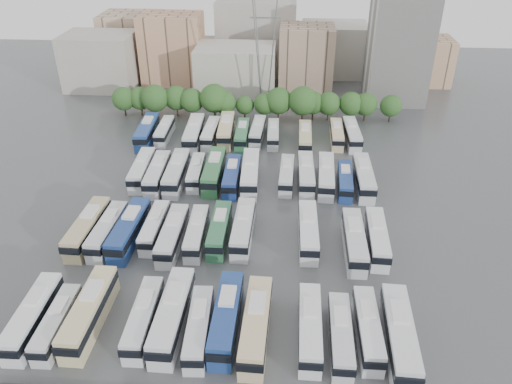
# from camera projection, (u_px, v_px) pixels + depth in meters

# --- Properties ---
(ground) EXTENTS (220.00, 220.00, 0.00)m
(ground) POSITION_uv_depth(u_px,v_px,m) (235.00, 221.00, 79.65)
(ground) COLOR #424447
(ground) RESTS_ON ground
(tree_line) EXTENTS (66.45, 7.77, 8.36)m
(tree_line) POSITION_uv_depth(u_px,v_px,m) (248.00, 101.00, 113.45)
(tree_line) COLOR black
(tree_line) RESTS_ON ground
(city_buildings) EXTENTS (102.00, 35.00, 20.00)m
(city_buildings) POSITION_uv_depth(u_px,v_px,m) (235.00, 50.00, 137.59)
(city_buildings) COLOR #9E998E
(city_buildings) RESTS_ON ground
(apartment_tower) EXTENTS (14.00, 14.00, 26.00)m
(apartment_tower) POSITION_uv_depth(u_px,v_px,m) (399.00, 47.00, 120.58)
(apartment_tower) COLOR silver
(apartment_tower) RESTS_ON ground
(electricity_pylon) EXTENTS (9.00, 6.91, 33.83)m
(electricity_pylon) POSITION_uv_depth(u_px,v_px,m) (265.00, 29.00, 112.77)
(electricity_pylon) COLOR slate
(electricity_pylon) RESTS_ON ground
(bus_r0_s0) EXTENTS (2.89, 12.48, 3.90)m
(bus_r0_s0) POSITION_uv_depth(u_px,v_px,m) (33.00, 316.00, 58.97)
(bus_r0_s0) COLOR silver
(bus_r0_s0) RESTS_ON ground
(bus_r0_s1) EXTENTS (2.49, 10.84, 3.39)m
(bus_r0_s1) POSITION_uv_depth(u_px,v_px,m) (57.00, 323.00, 58.38)
(bus_r0_s1) COLOR silver
(bus_r0_s1) RESTS_ON ground
(bus_r0_s2) EXTENTS (3.07, 13.40, 4.19)m
(bus_r0_s2) POSITION_uv_depth(u_px,v_px,m) (89.00, 312.00, 59.41)
(bus_r0_s2) COLOR beige
(bus_r0_s2) RESTS_ON ground
(bus_r0_s4) EXTENTS (2.76, 11.77, 3.68)m
(bus_r0_s4) POSITION_uv_depth(u_px,v_px,m) (144.00, 318.00, 58.88)
(bus_r0_s4) COLOR silver
(bus_r0_s4) RESTS_ON ground
(bus_r0_s5) EXTENTS (3.16, 13.64, 4.27)m
(bus_r0_s5) POSITION_uv_depth(u_px,v_px,m) (172.00, 315.00, 58.92)
(bus_r0_s5) COLOR silver
(bus_r0_s5) RESTS_ON ground
(bus_r0_s6) EXTENTS (3.01, 11.45, 3.56)m
(bus_r0_s6) POSITION_uv_depth(u_px,v_px,m) (199.00, 327.00, 57.66)
(bus_r0_s6) COLOR silver
(bus_r0_s6) RESTS_ON ground
(bus_r0_s7) EXTENTS (3.00, 13.11, 4.10)m
(bus_r0_s7) POSITION_uv_depth(u_px,v_px,m) (226.00, 317.00, 58.68)
(bus_r0_s7) COLOR navy
(bus_r0_s7) RESTS_ON ground
(bus_r0_s8) EXTENTS (3.27, 13.43, 4.19)m
(bus_r0_s8) POSITION_uv_depth(u_px,v_px,m) (256.00, 324.00, 57.63)
(bus_r0_s8) COLOR beige
(bus_r0_s8) RESTS_ON ground
(bus_r0_s10) EXTENTS (2.74, 12.06, 3.78)m
(bus_r0_s10) POSITION_uv_depth(u_px,v_px,m) (310.00, 327.00, 57.52)
(bus_r0_s10) COLOR silver
(bus_r0_s10) RESTS_ON ground
(bus_r0_s11) EXTENTS (2.61, 11.33, 3.54)m
(bus_r0_s11) POSITION_uv_depth(u_px,v_px,m) (341.00, 335.00, 56.66)
(bus_r0_s11) COLOR silver
(bus_r0_s11) RESTS_ON ground
(bus_r0_s12) EXTENTS (2.58, 11.49, 3.60)m
(bus_r0_s12) POSITION_uv_depth(u_px,v_px,m) (368.00, 328.00, 57.50)
(bus_r0_s12) COLOR white
(bus_r0_s12) RESTS_ON ground
(bus_r0_s13) EXTENTS (3.51, 13.72, 4.27)m
(bus_r0_s13) POSITION_uv_depth(u_px,v_px,m) (399.00, 335.00, 56.20)
(bus_r0_s13) COLOR silver
(bus_r0_s13) RESTS_ON ground
(bus_r1_s0) EXTENTS (3.21, 13.05, 4.07)m
(bus_r1_s0) POSITION_uv_depth(u_px,v_px,m) (88.00, 228.00, 74.51)
(bus_r1_s0) COLOR tan
(bus_r1_s0) RESTS_ON ground
(bus_r1_s1) EXTENTS (3.09, 12.19, 3.80)m
(bus_r1_s1) POSITION_uv_depth(u_px,v_px,m) (108.00, 230.00, 74.12)
(bus_r1_s1) COLOR silver
(bus_r1_s1) RESTS_ON ground
(bus_r1_s2) EXTENTS (3.46, 13.30, 4.14)m
(bus_r1_s2) POSITION_uv_depth(u_px,v_px,m) (129.00, 229.00, 74.09)
(bus_r1_s2) COLOR navy
(bus_r1_s2) RESTS_ON ground
(bus_r1_s3) EXTENTS (2.50, 11.16, 3.50)m
(bus_r1_s3) POSITION_uv_depth(u_px,v_px,m) (155.00, 227.00, 75.15)
(bus_r1_s3) COLOR silver
(bus_r1_s3) RESTS_ON ground
(bus_r1_s4) EXTENTS (2.78, 12.36, 3.87)m
(bus_r1_s4) POSITION_uv_depth(u_px,v_px,m) (173.00, 235.00, 73.14)
(bus_r1_s4) COLOR silver
(bus_r1_s4) RESTS_ON ground
(bus_r1_s5) EXTENTS (2.76, 11.39, 3.55)m
(bus_r1_s5) POSITION_uv_depth(u_px,v_px,m) (197.00, 232.00, 73.85)
(bus_r1_s5) COLOR silver
(bus_r1_s5) RESTS_ON ground
(bus_r1_s6) EXTENTS (2.59, 11.78, 3.70)m
(bus_r1_s6) POSITION_uv_depth(u_px,v_px,m) (219.00, 229.00, 74.44)
(bus_r1_s6) COLOR #2D6A43
(bus_r1_s6) RESTS_ON ground
(bus_r1_s7) EXTENTS (2.92, 12.59, 3.94)m
(bus_r1_s7) POSITION_uv_depth(u_px,v_px,m) (243.00, 228.00, 74.53)
(bus_r1_s7) COLOR silver
(bus_r1_s7) RESTS_ON ground
(bus_r1_s10) EXTENTS (2.91, 12.57, 3.93)m
(bus_r1_s10) POSITION_uv_depth(u_px,v_px,m) (308.00, 231.00, 73.90)
(bus_r1_s10) COLOR silver
(bus_r1_s10) RESTS_ON ground
(bus_r1_s12) EXTENTS (2.82, 12.77, 4.00)m
(bus_r1_s12) POSITION_uv_depth(u_px,v_px,m) (354.00, 240.00, 71.78)
(bus_r1_s12) COLOR silver
(bus_r1_s12) RESTS_ON ground
(bus_r1_s13) EXTENTS (3.13, 12.31, 3.83)m
(bus_r1_s13) POSITION_uv_depth(u_px,v_px,m) (377.00, 238.00, 72.52)
(bus_r1_s13) COLOR silver
(bus_r1_s13) RESTS_ON ground
(bus_r2_s1) EXTENTS (3.28, 12.60, 3.92)m
(bus_r2_s1) POSITION_uv_depth(u_px,v_px,m) (142.00, 169.00, 90.44)
(bus_r2_s1) COLOR silver
(bus_r2_s1) RESTS_ON ground
(bus_r2_s2) EXTENTS (3.16, 12.72, 3.96)m
(bus_r2_s2) POSITION_uv_depth(u_px,v_px,m) (157.00, 173.00, 89.10)
(bus_r2_s2) COLOR silver
(bus_r2_s2) RESTS_ON ground
(bus_r2_s3) EXTENTS (3.14, 13.31, 4.16)m
(bus_r2_s3) POSITION_uv_depth(u_px,v_px,m) (176.00, 172.00, 89.22)
(bus_r2_s3) COLOR silver
(bus_r2_s3) RESTS_ON ground
(bus_r2_s4) EXTENTS (2.80, 10.86, 3.38)m
(bus_r2_s4) POSITION_uv_depth(u_px,v_px,m) (196.00, 172.00, 90.13)
(bus_r2_s4) COLOR silver
(bus_r2_s4) RESTS_ON ground
(bus_r2_s5) EXTENTS (2.99, 13.47, 4.22)m
(bus_r2_s5) POSITION_uv_depth(u_px,v_px,m) (214.00, 171.00, 89.73)
(bus_r2_s5) COLOR #2E6C3D
(bus_r2_s5) RESTS_ON ground
(bus_r2_s6) EXTENTS (2.80, 11.93, 3.73)m
(bus_r2_s6) POSITION_uv_depth(u_px,v_px,m) (232.00, 176.00, 88.53)
(bus_r2_s6) COLOR navy
(bus_r2_s6) RESTS_ON ground
(bus_r2_s7) EXTENTS (3.46, 13.69, 4.26)m
(bus_r2_s7) POSITION_uv_depth(u_px,v_px,m) (250.00, 173.00, 88.97)
(bus_r2_s7) COLOR white
(bus_r2_s7) RESTS_ON ground
(bus_r2_s9) EXTENTS (2.75, 11.29, 3.52)m
(bus_r2_s9) POSITION_uv_depth(u_px,v_px,m) (287.00, 175.00, 89.17)
(bus_r2_s9) COLOR silver
(bus_r2_s9) RESTS_ON ground
(bus_r2_s10) EXTENTS (2.98, 12.62, 3.94)m
(bus_r2_s10) POSITION_uv_depth(u_px,v_px,m) (306.00, 174.00, 88.98)
(bus_r2_s10) COLOR silver
(bus_r2_s10) RESTS_ON ground
(bus_r2_s11) EXTENTS (3.35, 12.90, 4.01)m
(bus_r2_s11) POSITION_uv_depth(u_px,v_px,m) (326.00, 175.00, 88.37)
(bus_r2_s11) COLOR silver
(bus_r2_s11) RESTS_ON ground
(bus_r2_s12) EXTENTS (2.93, 11.09, 3.45)m
(bus_r2_s12) POSITION_uv_depth(u_px,v_px,m) (345.00, 180.00, 87.46)
(bus_r2_s12) COLOR navy
(bus_r2_s12) RESTS_ON ground
(bus_r2_s13) EXTENTS (2.87, 13.12, 4.12)m
(bus_r2_s13) POSITION_uv_depth(u_px,v_px,m) (364.00, 177.00, 87.85)
(bus_r2_s13) COLOR silver
(bus_r2_s13) RESTS_ON ground
(bus_r3_s0) EXTENTS (3.50, 13.32, 4.14)m
(bus_r3_s0) POSITION_uv_depth(u_px,v_px,m) (147.00, 131.00, 104.77)
(bus_r3_s0) COLOR navy
(bus_r3_s0) RESTS_ON ground
(bus_r3_s1) EXTENTS (2.59, 11.06, 3.46)m
(bus_r3_s1) POSITION_uv_depth(u_px,v_px,m) (165.00, 131.00, 105.75)
(bus_r3_s1) COLOR silver
(bus_r3_s1) RESTS_ON ground
(bus_r3_s3) EXTENTS (3.53, 13.77, 4.29)m
(bus_r3_s3) POSITION_uv_depth(u_px,v_px,m) (194.00, 133.00, 103.90)
(bus_r3_s3) COLOR silver
(bus_r3_s3) RESTS_ON ground
(bus_r3_s4) EXTENTS (2.78, 11.77, 3.68)m
(bus_r3_s4) POSITION_uv_depth(u_px,v_px,m) (211.00, 133.00, 104.61)
(bus_r3_s4) COLOR white
(bus_r3_s4) RESTS_ON ground
(bus_r3_s5) EXTENTS (3.49, 13.43, 4.18)m
(bus_r3_s5) POSITION_uv_depth(u_px,v_px,m) (226.00, 130.00, 105.32)
(bus_r3_s5) COLOR beige
(bus_r3_s5) RESTS_ON ground
(bus_r3_s6) EXTENTS (2.67, 11.57, 3.62)m
(bus_r3_s6) POSITION_uv_depth(u_px,v_px,m) (242.00, 134.00, 104.01)
(bus_r3_s6) COLOR #317246
(bus_r3_s6) RESTS_ON ground
(bus_r3_s7) EXTENTS (3.02, 11.61, 3.61)m
(bus_r3_s7) POSITION_uv_depth(u_px,v_px,m) (258.00, 131.00, 105.41)
(bus_r3_s7) COLOR silver
(bus_r3_s7) RESTS_ON ground
(bus_r3_s8) EXTENTS (2.62, 10.87, 3.39)m
(bus_r3_s8) POSITION_uv_depth(u_px,v_px,m) (273.00, 134.00, 104.53)
(bus_r3_s8) COLOR silver
(bus_r3_s8) RESTS_ON ground
(bus_r3_s10) EXTENTS (2.73, 12.02, 3.76)m
(bus_r3_s10) POSITION_uv_depth(u_px,v_px,m) (305.00, 137.00, 102.49)
(bus_r3_s10) COLOR beige
(bus_r3_s10) RESTS_ON ground
(bus_r3_s12) EXTENTS (2.62, 11.30, 3.53)m
(bus_r3_s12) POSITION_uv_depth(u_px,v_px,m) (337.00, 134.00, 104.26)
(bus_r3_s12) COLOR beige
(bus_r3_s12) RESTS_ON ground
(bus_r3_s13) EXTENTS (3.19, 12.41, 3.86)m
(bus_r3_s13) POSITION_uv_depth(u_px,v_px,m) (352.00, 134.00, 103.94)
(bus_r3_s13) COLOR silver
(bus_r3_s13) RESTS_ON ground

